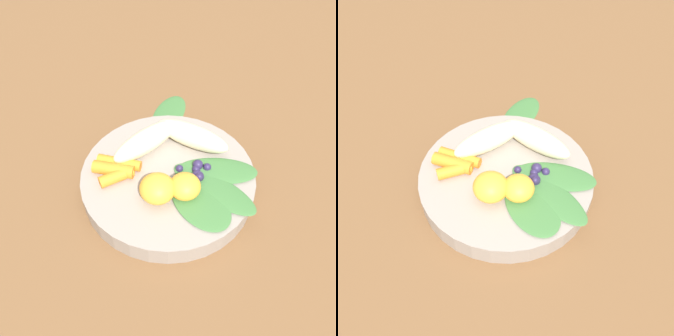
{
  "view_description": "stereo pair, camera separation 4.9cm",
  "coord_description": "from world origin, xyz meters",
  "views": [
    {
      "loc": [
        0.31,
        -0.06,
        0.41
      ],
      "look_at": [
        0.0,
        0.0,
        0.04
      ],
      "focal_mm": 37.88,
      "sensor_mm": 36.0,
      "label": 1
    },
    {
      "loc": [
        0.32,
        -0.01,
        0.41
      ],
      "look_at": [
        0.0,
        0.0,
        0.04
      ],
      "focal_mm": 37.88,
      "sensor_mm": 36.0,
      "label": 2
    }
  ],
  "objects": [
    {
      "name": "orange_segment_far",
      "position": [
        0.04,
        -0.02,
        0.05
      ],
      "size": [
        0.05,
        0.05,
        0.04
      ],
      "primitive_type": "ellipsoid",
      "color": "#F4A833",
      "rests_on": "bowl"
    },
    {
      "name": "coconut_shred_patch",
      "position": [
        0.02,
        0.06,
        0.03
      ],
      "size": [
        0.04,
        0.04,
        0.0
      ],
      "primitive_type": "cylinder",
      "color": "white",
      "rests_on": "bowl"
    },
    {
      "name": "carrot_front",
      "position": [
        -0.03,
        -0.06,
        0.04
      ],
      "size": [
        0.04,
        0.06,
        0.02
      ],
      "primitive_type": "cylinder",
      "rotation": [
        0.0,
        1.57,
        4.28
      ],
      "color": "orange",
      "rests_on": "bowl"
    },
    {
      "name": "bowl",
      "position": [
        0.0,
        0.0,
        0.02
      ],
      "size": [
        0.24,
        0.24,
        0.03
      ],
      "primitive_type": "cylinder",
      "color": "gray",
      "rests_on": "ground_plane"
    },
    {
      "name": "banana_peeled_left",
      "position": [
        -0.05,
        -0.02,
        0.05
      ],
      "size": [
        0.09,
        0.12,
        0.03
      ],
      "primitive_type": "ellipsoid",
      "rotation": [
        0.0,
        0.0,
        5.26
      ],
      "color": "beige",
      "rests_on": "bowl"
    },
    {
      "name": "orange_segment_near",
      "position": [
        0.04,
        0.01,
        0.05
      ],
      "size": [
        0.04,
        0.04,
        0.03
      ],
      "primitive_type": "ellipsoid",
      "color": "#F4A833",
      "rests_on": "bowl"
    },
    {
      "name": "ground_plane",
      "position": [
        0.0,
        0.0,
        0.0
      ],
      "size": [
        2.4,
        2.4,
        0.0
      ],
      "primitive_type": "plane",
      "color": "brown"
    },
    {
      "name": "carrot_mid_right",
      "position": [
        0.0,
        -0.07,
        0.04
      ],
      "size": [
        0.03,
        0.05,
        0.02
      ],
      "primitive_type": "cylinder",
      "rotation": [
        0.0,
        1.57,
        5.0
      ],
      "color": "orange",
      "rests_on": "bowl"
    },
    {
      "name": "kale_leaf_stray",
      "position": [
        -0.16,
        0.03,
        0.0
      ],
      "size": [
        0.11,
        0.1,
        0.01
      ],
      "primitive_type": "ellipsoid",
      "rotation": [
        0.0,
        0.0,
        2.6
      ],
      "color": "#3D7038",
      "rests_on": "ground_plane"
    },
    {
      "name": "banana_peeled_right",
      "position": [
        -0.05,
        0.05,
        0.05
      ],
      "size": [
        0.1,
        0.11,
        0.03
      ],
      "primitive_type": "ellipsoid",
      "rotation": [
        0.0,
        0.0,
        4.0
      ],
      "color": "beige",
      "rests_on": "bowl"
    },
    {
      "name": "kale_leaf_right",
      "position": [
        0.04,
        0.05,
        0.03
      ],
      "size": [
        0.13,
        0.12,
        0.01
      ],
      "primitive_type": "ellipsoid",
      "rotation": [
        0.0,
        0.0,
        6.98
      ],
      "color": "#3D7038",
      "rests_on": "bowl"
    },
    {
      "name": "kale_leaf_rear",
      "position": [
        0.01,
        0.07,
        0.03
      ],
      "size": [
        0.07,
        0.12,
        0.01
      ],
      "primitive_type": "ellipsoid",
      "rotation": [
        0.0,
        0.0,
        7.6
      ],
      "color": "#3D7038",
      "rests_on": "bowl"
    },
    {
      "name": "blueberry_pile",
      "position": [
        0.02,
        0.04,
        0.04
      ],
      "size": [
        0.05,
        0.05,
        0.02
      ],
      "color": "#2D234C",
      "rests_on": "bowl"
    },
    {
      "name": "carrot_mid_left",
      "position": [
        -0.01,
        -0.07,
        0.04
      ],
      "size": [
        0.04,
        0.06,
        0.02
      ],
      "primitive_type": "cylinder",
      "rotation": [
        0.0,
        1.57,
        4.31
      ],
      "color": "orange",
      "rests_on": "bowl"
    },
    {
      "name": "kale_leaf_left",
      "position": [
        0.06,
        0.03,
        0.03
      ],
      "size": [
        0.11,
        0.1,
        0.01
      ],
      "primitive_type": "ellipsoid",
      "rotation": [
        0.0,
        0.0,
        6.67
      ],
      "color": "#3D7038",
      "rests_on": "bowl"
    }
  ]
}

